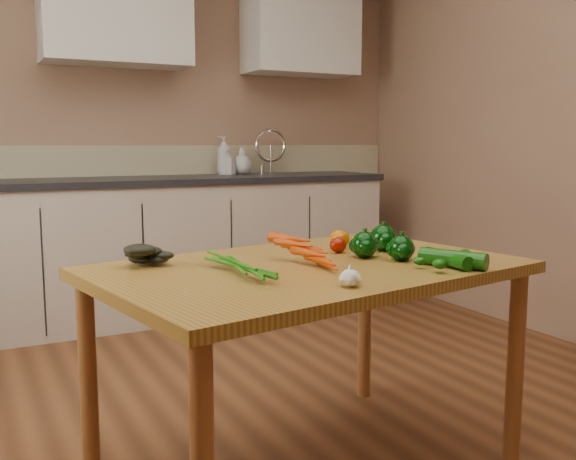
# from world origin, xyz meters

# --- Properties ---
(room) EXTENTS (4.04, 5.04, 2.64)m
(room) POSITION_xyz_m (0.00, 0.17, 1.25)
(room) COLOR brown
(room) RESTS_ON ground
(counter_run) EXTENTS (2.84, 0.64, 1.14)m
(counter_run) POSITION_xyz_m (0.21, 2.19, 0.46)
(counter_run) COLOR #C0B3A0
(counter_run) RESTS_ON ground
(upper_cabinets) EXTENTS (2.15, 0.35, 0.70)m
(upper_cabinets) POSITION_xyz_m (0.51, 2.32, 1.95)
(upper_cabinets) COLOR silver
(upper_cabinets) RESTS_ON room
(table) EXTENTS (1.48, 1.08, 0.72)m
(table) POSITION_xyz_m (-0.02, -0.01, 0.64)
(table) COLOR #AE7F32
(table) RESTS_ON ground
(soap_bottle_a) EXTENTS (0.14, 0.14, 0.26)m
(soap_bottle_a) POSITION_xyz_m (0.61, 2.34, 1.03)
(soap_bottle_a) COLOR silver
(soap_bottle_a) RESTS_ON counter_run
(soap_bottle_b) EXTENTS (0.11, 0.11, 0.17)m
(soap_bottle_b) POSITION_xyz_m (0.64, 2.31, 0.98)
(soap_bottle_b) COLOR silver
(soap_bottle_b) RESTS_ON counter_run
(soap_bottle_c) EXTENTS (0.15, 0.15, 0.18)m
(soap_bottle_c) POSITION_xyz_m (0.75, 2.35, 0.99)
(soap_bottle_c) COLOR silver
(soap_bottle_c) RESTS_ON counter_run
(carrot_bunch) EXTENTS (0.28, 0.23, 0.07)m
(carrot_bunch) POSITION_xyz_m (-0.11, -0.02, 0.76)
(carrot_bunch) COLOR #D14104
(carrot_bunch) RESTS_ON table
(leafy_greens) EXTENTS (0.19, 0.17, 0.10)m
(leafy_greens) POSITION_xyz_m (-0.50, 0.20, 0.77)
(leafy_greens) COLOR black
(leafy_greens) RESTS_ON table
(garlic_bulb) EXTENTS (0.06, 0.06, 0.05)m
(garlic_bulb) POSITION_xyz_m (-0.07, -0.35, 0.75)
(garlic_bulb) COLOR white
(garlic_bulb) RESTS_ON table
(pepper_a) EXTENTS (0.09, 0.09, 0.09)m
(pepper_a) POSITION_xyz_m (0.22, 0.01, 0.77)
(pepper_a) COLOR black
(pepper_a) RESTS_ON table
(pepper_b) EXTENTS (0.10, 0.10, 0.10)m
(pepper_b) POSITION_xyz_m (0.35, 0.10, 0.77)
(pepper_b) COLOR black
(pepper_b) RESTS_ON table
(pepper_c) EXTENTS (0.09, 0.09, 0.09)m
(pepper_c) POSITION_xyz_m (0.29, -0.09, 0.77)
(pepper_c) COLOR black
(pepper_c) RESTS_ON table
(tomato_a) EXTENTS (0.06, 0.06, 0.06)m
(tomato_a) POSITION_xyz_m (0.19, 0.14, 0.75)
(tomato_a) COLOR #8A1002
(tomato_a) RESTS_ON table
(tomato_b) EXTENTS (0.08, 0.08, 0.07)m
(tomato_b) POSITION_xyz_m (0.24, 0.22, 0.76)
(tomato_b) COLOR #BA5A04
(tomato_b) RESTS_ON table
(tomato_c) EXTENTS (0.06, 0.06, 0.06)m
(tomato_c) POSITION_xyz_m (0.34, 0.21, 0.75)
(tomato_c) COLOR #BA5A04
(tomato_c) RESTS_ON table
(zucchini_a) EXTENTS (0.06, 0.21, 0.05)m
(zucchini_a) POSITION_xyz_m (0.37, -0.24, 0.75)
(zucchini_a) COLOR #094307
(zucchini_a) RESTS_ON table
(zucchini_b) EXTENTS (0.15, 0.22, 0.06)m
(zucchini_b) POSITION_xyz_m (0.37, -0.26, 0.75)
(zucchini_b) COLOR #094307
(zucchini_b) RESTS_ON table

